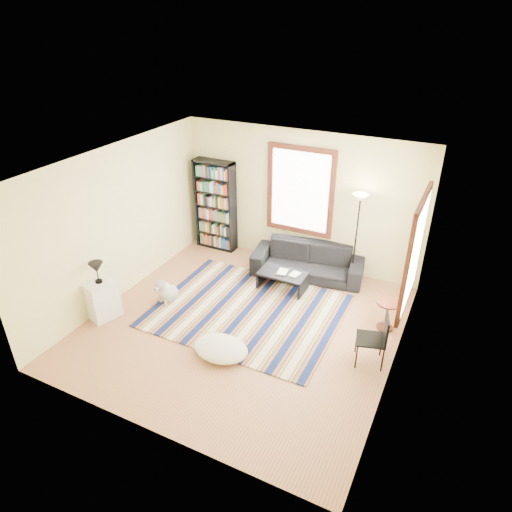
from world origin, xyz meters
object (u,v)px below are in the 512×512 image
at_px(bookshelf, 216,205).
at_px(floor_cushion, 221,348).
at_px(folding_chair, 371,339).
at_px(white_cabinet, 102,299).
at_px(dog, 168,289).
at_px(sofa, 308,261).
at_px(coffee_table, 282,281).
at_px(floor_lamp, 356,241).
at_px(side_table, 387,315).

bearing_deg(bookshelf, floor_cushion, -58.51).
bearing_deg(folding_chair, white_cabinet, 175.75).
xyz_separation_m(bookshelf, dog, (0.30, -2.27, -0.75)).
height_order(sofa, coffee_table, sofa).
distance_m(coffee_table, floor_cushion, 2.16).
relative_size(bookshelf, floor_cushion, 2.24).
distance_m(bookshelf, white_cabinet, 3.27).
xyz_separation_m(bookshelf, white_cabinet, (-0.42, -3.18, -0.65)).
relative_size(coffee_table, folding_chair, 1.05).
bearing_deg(floor_cushion, dog, 151.75).
distance_m(bookshelf, floor_cushion, 3.79).
xyz_separation_m(sofa, white_cabinet, (-2.69, -2.91, 0.03)).
bearing_deg(floor_lamp, folding_chair, -67.59).
distance_m(coffee_table, dog, 2.16).
height_order(bookshelf, folding_chair, bookshelf).
bearing_deg(sofa, side_table, -39.96).
relative_size(floor_lamp, side_table, 3.44).
bearing_deg(floor_cushion, bookshelf, 121.49).
bearing_deg(floor_cushion, coffee_table, 87.08).
height_order(floor_cushion, dog, dog).
bearing_deg(dog, floor_cushion, -20.87).
distance_m(sofa, bookshelf, 2.39).
bearing_deg(floor_lamp, sofa, -173.56).
bearing_deg(folding_chair, floor_cushion, -173.44).
relative_size(floor_lamp, folding_chair, 2.16).
bearing_deg(floor_cushion, white_cabinet, -179.20).
distance_m(floor_cushion, folding_chair, 2.30).
xyz_separation_m(sofa, floor_cushion, (-0.35, -2.87, -0.21)).
bearing_deg(floor_cushion, folding_chair, 22.11).
relative_size(coffee_table, side_table, 1.67).
bearing_deg(white_cabinet, dog, 67.68).
bearing_deg(white_cabinet, floor_lamp, 56.28).
height_order(bookshelf, white_cabinet, bookshelf).
bearing_deg(dog, bookshelf, 105.02).
bearing_deg(side_table, floor_lamp, 128.33).
relative_size(bookshelf, white_cabinet, 2.86).
bearing_deg(side_table, white_cabinet, -157.78).
distance_m(floor_cushion, dog, 1.85).
height_order(sofa, bookshelf, bookshelf).
distance_m(bookshelf, folding_chair, 4.67).
distance_m(coffee_table, folding_chair, 2.40).
bearing_deg(side_table, coffee_table, 170.17).
distance_m(floor_cushion, side_table, 2.82).
relative_size(floor_cushion, folding_chair, 1.04).
bearing_deg(sofa, folding_chair, -58.32).
distance_m(side_table, white_cabinet, 4.86).
xyz_separation_m(floor_cushion, floor_lamp, (1.24, 2.97, 0.82)).
height_order(bookshelf, dog, bookshelf).
relative_size(folding_chair, white_cabinet, 1.23).
distance_m(sofa, floor_cushion, 2.90).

